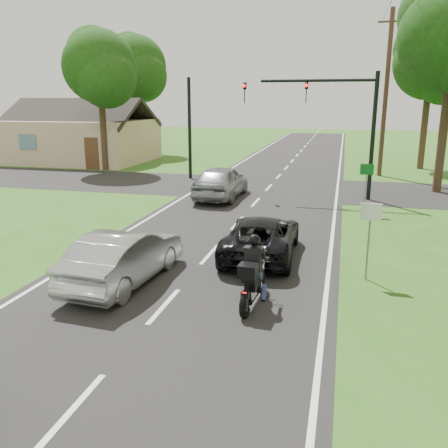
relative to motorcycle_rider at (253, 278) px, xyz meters
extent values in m
plane|color=#285919|center=(-2.02, -0.57, -0.69)|extent=(140.00, 140.00, 0.00)
cube|color=black|center=(-2.02, 9.43, -0.69)|extent=(8.00, 100.00, 0.01)
cube|color=black|center=(-2.02, 15.43, -0.69)|extent=(60.00, 7.00, 0.01)
torus|color=black|center=(0.05, 0.76, -0.38)|extent=(0.17, 0.62, 0.61)
torus|color=black|center=(-0.04, -0.63, -0.38)|extent=(0.19, 0.68, 0.67)
cube|color=black|center=(0.01, 0.16, -0.10)|extent=(0.32, 0.90, 0.28)
sphere|color=black|center=(0.02, 0.39, 0.06)|extent=(0.32, 0.32, 0.32)
cube|color=black|center=(-0.01, -0.17, 0.06)|extent=(0.35, 0.53, 0.09)
cube|color=#FF0C07|center=(-0.05, -0.73, -0.08)|extent=(0.09, 0.03, 0.05)
cylinder|color=silver|center=(0.12, -0.36, -0.40)|extent=(0.13, 0.75, 0.08)
cylinder|color=black|center=(0.04, 0.58, 0.23)|extent=(0.58, 0.07, 0.03)
cube|color=black|center=(-0.03, -0.44, 0.34)|extent=(0.43, 0.40, 0.30)
cube|color=black|center=(0.00, 0.02, 0.46)|extent=(0.39, 0.23, 0.56)
sphere|color=black|center=(0.00, 0.09, 0.90)|extent=(0.28, 0.28, 0.28)
cylinder|color=navy|center=(-0.18, 0.34, -0.48)|extent=(0.12, 0.12, 0.42)
cylinder|color=navy|center=(0.22, 0.31, -0.48)|extent=(0.12, 0.12, 0.42)
imported|color=black|center=(-0.42, 3.71, -0.05)|extent=(2.21, 4.57, 1.25)
imported|color=#B4B4B9|center=(-3.58, 0.62, 0.03)|extent=(1.82, 4.43, 1.43)
imported|color=gray|center=(-3.87, 12.04, 0.13)|extent=(2.02, 4.81, 1.63)
cylinder|color=black|center=(3.18, 13.43, 2.31)|extent=(0.20, 0.20, 6.00)
cylinder|color=black|center=(0.48, 13.43, 4.91)|extent=(5.40, 0.14, 0.14)
imported|color=black|center=(-0.02, 13.43, 4.36)|extent=(0.16, 0.36, 1.00)
imported|color=black|center=(-3.02, 13.43, 4.36)|extent=(0.16, 0.36, 1.00)
sphere|color=#FF0C07|center=(-0.02, 13.25, 4.69)|extent=(0.16, 0.16, 0.16)
sphere|color=#FF0C07|center=(-3.02, 13.25, 4.69)|extent=(0.16, 0.16, 0.16)
cylinder|color=black|center=(-7.22, 17.43, 2.31)|extent=(0.20, 0.20, 6.00)
cylinder|color=#513325|center=(4.18, 21.43, 4.31)|extent=(0.28, 0.28, 10.00)
cube|color=#513325|center=(4.18, 21.43, 8.51)|extent=(1.60, 0.10, 0.10)
cylinder|color=slate|center=(2.68, 2.43, 0.31)|extent=(0.05, 0.05, 2.00)
cube|color=silver|center=(2.68, 2.40, 1.21)|extent=(0.55, 0.04, 0.45)
cylinder|color=slate|center=(2.88, 10.43, 0.31)|extent=(0.05, 0.05, 2.00)
cube|color=#0C591E|center=(2.88, 10.40, 1.21)|extent=(0.55, 0.04, 0.45)
cylinder|color=#332316|center=(6.78, 16.43, 2.81)|extent=(0.44, 0.44, 7.00)
cylinder|color=#332316|center=(7.18, 25.43, 2.53)|extent=(0.44, 0.44, 6.44)
sphere|color=#18330D|center=(7.18, 25.43, 6.44)|extent=(4.95, 4.95, 4.95)
sphere|color=#18330D|center=(8.00, 24.77, 5.63)|extent=(3.96, 3.96, 3.96)
cylinder|color=#332316|center=(-14.02, 19.43, 2.39)|extent=(0.44, 0.44, 6.16)
sphere|color=#18330D|center=(-14.02, 19.43, 6.13)|extent=(4.80, 4.80, 4.80)
sphere|color=#18330D|center=(-13.22, 18.79, 5.36)|extent=(3.84, 3.84, 3.84)
cylinder|color=#332316|center=(-16.02, 29.43, 2.67)|extent=(0.44, 0.44, 6.72)
sphere|color=#18330D|center=(-16.02, 29.43, 6.75)|extent=(5.40, 5.40, 5.40)
sphere|color=#18330D|center=(-15.12, 28.71, 5.91)|extent=(4.32, 4.32, 4.32)
cube|color=tan|center=(-18.02, 23.43, 0.91)|extent=(10.00, 8.00, 3.20)
cube|color=black|center=(-18.02, 21.43, 3.01)|extent=(10.20, 4.00, 2.29)
cube|color=black|center=(-18.02, 25.43, 3.01)|extent=(10.20, 4.00, 2.29)
camera|label=1|loc=(1.88, -10.26, 4.07)|focal=38.00mm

